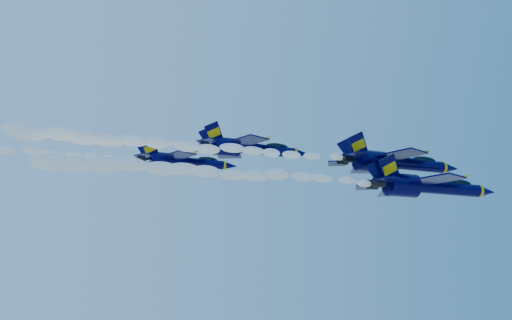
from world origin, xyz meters
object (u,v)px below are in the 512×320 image
object	(u,v)px
jet_second	(394,162)
jet_fourth	(182,161)
jet_lead	(427,186)
jet_third	(249,148)

from	to	relation	value
jet_second	jet_fourth	distance (m)	32.76
jet_lead	jet_second	world-z (taller)	jet_second
jet_lead	jet_third	size ratio (longest dim) A/B	1.16
jet_third	jet_fourth	size ratio (longest dim) A/B	1.04
jet_third	jet_fourth	distance (m)	13.94
jet_second	jet_fourth	bearing A→B (deg)	138.10
jet_lead	jet_second	distance (m)	6.07
jet_second	jet_fourth	world-z (taller)	jet_fourth
jet_second	jet_lead	bearing A→B (deg)	-61.46
jet_third	jet_fourth	world-z (taller)	jet_fourth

